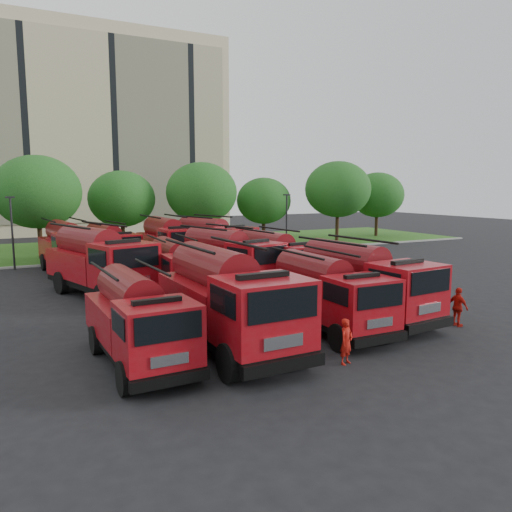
{
  "coord_description": "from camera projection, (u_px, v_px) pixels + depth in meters",
  "views": [
    {
      "loc": [
        -10.45,
        -21.15,
        5.78
      ],
      "look_at": [
        2.41,
        4.28,
        1.8
      ],
      "focal_mm": 35.0,
      "sensor_mm": 36.0,
      "label": 1
    }
  ],
  "objects": [
    {
      "name": "ground",
      "position": [
        251.0,
        307.0,
        24.16
      ],
      "size": [
        140.0,
        140.0,
        0.0
      ],
      "primitive_type": "plane",
      "color": "black",
      "rests_on": "ground"
    },
    {
      "name": "lawn",
      "position": [
        130.0,
        247.0,
        47.13
      ],
      "size": [
        70.0,
        16.0,
        0.12
      ],
      "primitive_type": "cube",
      "color": "#214D14",
      "rests_on": "ground"
    },
    {
      "name": "curb",
      "position": [
        153.0,
        258.0,
        39.97
      ],
      "size": [
        70.0,
        0.3,
        0.14
      ],
      "primitive_type": "cube",
      "color": "gray",
      "rests_on": "ground"
    },
    {
      "name": "apartment_building",
      "position": [
        104.0,
        135.0,
        65.7
      ],
      "size": [
        30.0,
        14.18,
        25.0
      ],
      "color": "beige",
      "rests_on": "ground"
    },
    {
      "name": "tree_2",
      "position": [
        37.0,
        192.0,
        38.85
      ],
      "size": [
        6.72,
        6.72,
        8.22
      ],
      "color": "#382314",
      "rests_on": "ground"
    },
    {
      "name": "tree_3",
      "position": [
        122.0,
        199.0,
        44.28
      ],
      "size": [
        5.88,
        5.88,
        7.19
      ],
      "color": "#382314",
      "rests_on": "ground"
    },
    {
      "name": "tree_4",
      "position": [
        202.0,
        193.0,
        46.01
      ],
      "size": [
        6.55,
        6.55,
        8.01
      ],
      "color": "#382314",
      "rests_on": "ground"
    },
    {
      "name": "tree_5",
      "position": [
        264.0,
        201.0,
        50.14
      ],
      "size": [
        5.46,
        5.46,
        6.68
      ],
      "color": "#382314",
      "rests_on": "ground"
    },
    {
      "name": "tree_6",
      "position": [
        338.0,
        189.0,
        52.23
      ],
      "size": [
        6.89,
        6.89,
        8.42
      ],
      "color": "#382314",
      "rests_on": "ground"
    },
    {
      "name": "tree_7",
      "position": [
        377.0,
        195.0,
        57.22
      ],
      "size": [
        6.05,
        6.05,
        7.39
      ],
      "color": "#382314",
      "rests_on": "ground"
    },
    {
      "name": "lamp_post_0",
      "position": [
        12.0,
        229.0,
        34.49
      ],
      "size": [
        0.6,
        0.25,
        5.11
      ],
      "color": "black",
      "rests_on": "ground"
    },
    {
      "name": "lamp_post_1",
      "position": [
        287.0,
        219.0,
        44.33
      ],
      "size": [
        0.6,
        0.25,
        5.11
      ],
      "color": "black",
      "rests_on": "ground"
    },
    {
      "name": "fire_truck_0",
      "position": [
        137.0,
        320.0,
        16.24
      ],
      "size": [
        2.55,
        6.54,
        2.94
      ],
      "rotation": [
        0.0,
        0.0,
        0.03
      ],
      "color": "black",
      "rests_on": "ground"
    },
    {
      "name": "fire_truck_1",
      "position": [
        227.0,
        300.0,
        17.65
      ],
      "size": [
        3.04,
        7.92,
        3.57
      ],
      "rotation": [
        0.0,
        0.0,
        0.02
      ],
      "color": "black",
      "rests_on": "ground"
    },
    {
      "name": "fire_truck_2",
      "position": [
        326.0,
        294.0,
        19.97
      ],
      "size": [
        2.49,
        6.65,
        3.01
      ],
      "rotation": [
        0.0,
        0.0,
        -0.01
      ],
      "color": "black",
      "rests_on": "ground"
    },
    {
      "name": "fire_truck_3",
      "position": [
        362.0,
        282.0,
        21.63
      ],
      "size": [
        3.19,
        7.48,
        3.31
      ],
      "rotation": [
        0.0,
        0.0,
        0.09
      ],
      "color": "black",
      "rests_on": "ground"
    },
    {
      "name": "fire_truck_4",
      "position": [
        99.0,
        262.0,
        26.27
      ],
      "size": [
        4.87,
        8.41,
        3.63
      ],
      "rotation": [
        0.0,
        0.0,
        0.29
      ],
      "color": "black",
      "rests_on": "ground"
    },
    {
      "name": "fire_truck_5",
      "position": [
        177.0,
        269.0,
        26.02
      ],
      "size": [
        2.64,
        6.66,
        2.99
      ],
      "rotation": [
        0.0,
        0.0,
        -0.04
      ],
      "color": "black",
      "rests_on": "ground"
    },
    {
      "name": "fire_truck_6",
      "position": [
        228.0,
        259.0,
        28.31
      ],
      "size": [
        4.23,
        7.8,
        3.37
      ],
      "rotation": [
        0.0,
        0.0,
        0.24
      ],
      "color": "black",
      "rests_on": "ground"
    },
    {
      "name": "fire_truck_7",
      "position": [
        276.0,
        259.0,
        28.85
      ],
      "size": [
        3.02,
        7.14,
        3.17
      ],
      "rotation": [
        0.0,
        0.0,
        0.08
      ],
      "color": "black",
      "rests_on": "ground"
    },
    {
      "name": "fire_truck_8",
      "position": [
        68.0,
        247.0,
        33.47
      ],
      "size": [
        3.37,
        7.77,
        3.44
      ],
      "rotation": [
        0.0,
        0.0,
        0.1
      ],
      "color": "black",
      "rests_on": "ground"
    },
    {
      "name": "fire_truck_9",
      "position": [
        109.0,
        247.0,
        35.14
      ],
      "size": [
        3.36,
        7.14,
        3.12
      ],
      "rotation": [
        0.0,
        0.0,
        0.15
      ],
      "color": "black",
      "rests_on": "ground"
    },
    {
      "name": "fire_truck_10",
      "position": [
        169.0,
        242.0,
        36.01
      ],
      "size": [
        3.1,
        7.85,
        3.52
      ],
      "rotation": [
        0.0,
        0.0,
        0.04
      ],
      "color": "black",
      "rests_on": "ground"
    },
    {
      "name": "fire_truck_11",
      "position": [
        213.0,
        241.0,
        37.34
      ],
      "size": [
        4.69,
        7.99,
        3.45
      ],
      "rotation": [
        0.0,
        0.0,
        0.3
      ],
      "color": "black",
      "rests_on": "ground"
    },
    {
      "name": "firefighter_0",
      "position": [
        346.0,
        364.0,
        16.38
      ],
      "size": [
        0.66,
        0.58,
        1.52
      ],
      "primitive_type": "imported",
      "rotation": [
        0.0,
        0.0,
        0.36
      ],
      "color": "#AC140D",
      "rests_on": "ground"
    },
    {
      "name": "firefighter_1",
      "position": [
        307.0,
        360.0,
        16.7
      ],
      "size": [
        0.85,
        0.53,
        1.65
      ],
      "primitive_type": "imported",
      "rotation": [
        0.0,
        0.0,
        0.12
      ],
      "color": "#AC140D",
      "rests_on": "ground"
    },
    {
      "name": "firefighter_2",
      "position": [
        457.0,
        326.0,
        20.79
      ],
      "size": [
        0.55,
        0.96,
        1.64
      ],
      "primitive_type": "imported",
      "rotation": [
        0.0,
        0.0,
        1.57
      ],
      "color": "#AC140D",
      "rests_on": "ground"
    },
    {
      "name": "firefighter_3",
      "position": [
        378.0,
        311.0,
        23.26
      ],
      "size": [
        1.3,
        0.9,
        1.83
      ],
      "primitive_type": "imported",
      "rotation": [
        0.0,
        0.0,
        3.41
      ],
      "color": "black",
      "rests_on": "ground"
    },
    {
      "name": "firefighter_4",
      "position": [
        121.0,
        331.0,
        20.15
      ],
      "size": [
        1.03,
        0.93,
        1.76
      ],
      "primitive_type": "imported",
      "rotation": [
        0.0,
        0.0,
        2.59
      ],
      "color": "#AC140D",
      "rests_on": "ground"
    },
    {
      "name": "firefighter_5",
      "position": [
        330.0,
        277.0,
        32.03
      ],
      "size": [
        1.8,
        0.79,
        1.93
      ],
      "primitive_type": "imported",
      "rotation": [
        0.0,
        0.0,
        3.15
      ],
      "color": "#AC140D",
      "rests_on": "ground"
    }
  ]
}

